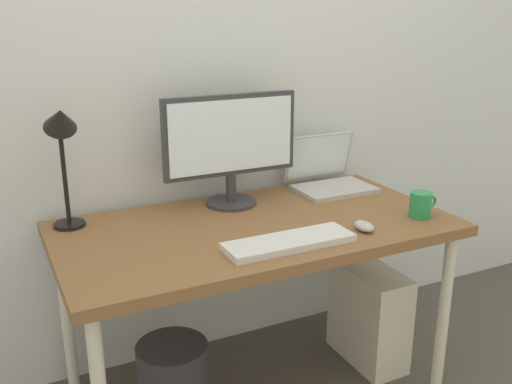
# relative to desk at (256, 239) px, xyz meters

# --- Properties ---
(back_wall) EXTENTS (4.40, 0.04, 2.60)m
(back_wall) POSITION_rel_desk_xyz_m (0.00, 0.43, 0.65)
(back_wall) COLOR silver
(back_wall) RESTS_ON ground_plane
(desk) EXTENTS (1.42, 0.74, 0.71)m
(desk) POSITION_rel_desk_xyz_m (0.00, 0.00, 0.00)
(desk) COLOR brown
(desk) RESTS_ON ground_plane
(monitor) EXTENTS (0.54, 0.20, 0.44)m
(monitor) POSITION_rel_desk_xyz_m (0.01, 0.24, 0.31)
(monitor) COLOR #333338
(monitor) RESTS_ON desk
(laptop) EXTENTS (0.32, 0.28, 0.23)m
(laptop) POSITION_rel_desk_xyz_m (0.47, 0.26, 0.12)
(laptop) COLOR #B2B2B7
(laptop) RESTS_ON desk
(desk_lamp) EXTENTS (0.11, 0.16, 0.46)m
(desk_lamp) POSITION_rel_desk_xyz_m (-0.61, 0.24, 0.38)
(desk_lamp) COLOR black
(desk_lamp) RESTS_ON desk
(keyboard) EXTENTS (0.44, 0.14, 0.02)m
(keyboard) POSITION_rel_desk_xyz_m (0.01, -0.23, 0.07)
(keyboard) COLOR silver
(keyboard) RESTS_ON desk
(mouse) EXTENTS (0.06, 0.09, 0.03)m
(mouse) POSITION_rel_desk_xyz_m (0.31, -0.23, 0.08)
(mouse) COLOR #B2B2B7
(mouse) RESTS_ON desk
(coffee_mug) EXTENTS (0.12, 0.08, 0.10)m
(coffee_mug) POSITION_rel_desk_xyz_m (0.58, -0.20, 0.11)
(coffee_mug) COLOR #268C4C
(coffee_mug) RESTS_ON desk
(computer_tower) EXTENTS (0.18, 0.36, 0.42)m
(computer_tower) POSITION_rel_desk_xyz_m (0.53, -0.01, -0.44)
(computer_tower) COLOR silver
(computer_tower) RESTS_ON ground_plane
(wastebasket) EXTENTS (0.26, 0.26, 0.30)m
(wastebasket) POSITION_rel_desk_xyz_m (-0.34, -0.00, -0.50)
(wastebasket) COLOR #333338
(wastebasket) RESTS_ON ground_plane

